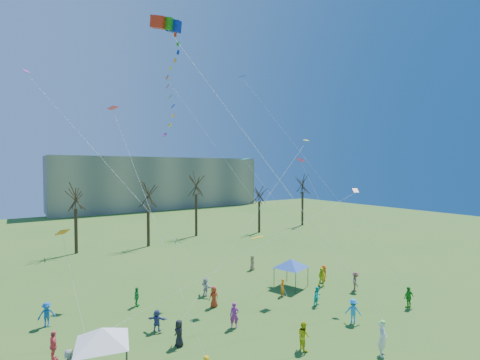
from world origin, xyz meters
TOP-DOWN VIEW (x-y plane):
  - distant_building at (22.00, 82.00)m, footprint 60.00×14.00m
  - bare_tree_row at (6.50, 35.93)m, footprint 70.22×9.45m
  - hero_kite_flyer at (4.59, -2.38)m, footprint 0.94×0.81m
  - big_box_kite at (-5.03, 7.38)m, footprint 6.05×6.55m
  - canopy_tent_white at (-10.56, 5.03)m, footprint 3.82×3.82m
  - canopy_tent_blue at (8.22, 9.92)m, footprint 3.59×3.59m
  - festival_crowd at (-0.37, 6.91)m, footprint 27.96×16.87m
  - small_kites_aloft at (1.22, 10.99)m, footprint 28.60×19.16m

SIDE VIEW (x-z plane):
  - festival_crowd at x=-0.37m, z-range -0.06..1.80m
  - hero_kite_flyer at x=4.59m, z-range 0.00..2.18m
  - canopy_tent_blue at x=8.22m, z-range 0.98..3.78m
  - canopy_tent_white at x=-10.56m, z-range 1.02..3.97m
  - bare_tree_row at x=6.50m, z-range 1.50..12.91m
  - distant_building at x=22.00m, z-range 0.00..15.00m
  - small_kites_aloft at x=1.22m, z-range -2.68..29.12m
  - big_box_kite at x=-5.03m, z-range 5.32..29.77m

